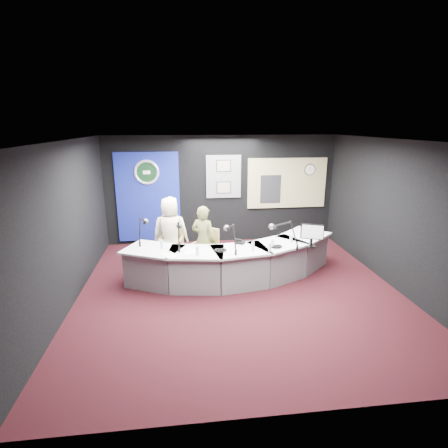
{
  "coord_description": "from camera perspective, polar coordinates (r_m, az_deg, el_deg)",
  "views": [
    {
      "loc": [
        -1.02,
        -6.0,
        3.07
      ],
      "look_at": [
        -0.2,
        0.8,
        1.1
      ],
      "focal_mm": 28.0,
      "sensor_mm": 36.0,
      "label": 1
    }
  ],
  "objects": [
    {
      "name": "framed_photo_lower",
      "position": [
        9.14,
        -0.04,
        5.97
      ],
      "size": [
        0.34,
        0.02,
        0.27
      ],
      "primitive_type": "cube",
      "color": "gray",
      "rests_on": "pinboard"
    },
    {
      "name": "desk_phone",
      "position": [
        7.03,
        2.66,
        -3.01
      ],
      "size": [
        0.22,
        0.21,
        0.04
      ],
      "primitive_type": "cube",
      "rotation": [
        0.0,
        0.0,
        -0.53
      ],
      "color": "black",
      "rests_on": "broadcast_desk"
    },
    {
      "name": "seal_center",
      "position": [
        9.05,
        -12.52,
        8.25
      ],
      "size": [
        0.48,
        0.01,
        0.48
      ],
      "primitive_type": "cylinder",
      "rotation": [
        1.57,
        0.0,
        0.0
      ],
      "color": "black",
      "rests_on": "backdrop_panel"
    },
    {
      "name": "booth_glow",
      "position": [
        9.5,
        10.25,
        6.58
      ],
      "size": [
        2.0,
        0.02,
        1.2
      ],
      "primitive_type": "cube",
      "color": "beige",
      "rests_on": "booth_window_frame"
    },
    {
      "name": "armchair_left",
      "position": [
        7.84,
        -8.63,
        -3.61
      ],
      "size": [
        0.6,
        0.6,
        0.91
      ],
      "primitive_type": null,
      "rotation": [
        0.0,
        0.0,
        -0.19
      ],
      "color": "#A6884B",
      "rests_on": "ground"
    },
    {
      "name": "backdrop_panel",
      "position": [
        9.19,
        -12.26,
        4.26
      ],
      "size": [
        1.6,
        0.05,
        2.3
      ],
      "primitive_type": "cube",
      "color": "navy",
      "rests_on": "wall_back"
    },
    {
      "name": "water_bottles",
      "position": [
        6.73,
        2.49,
        -3.3
      ],
      "size": [
        3.02,
        0.56,
        0.18
      ],
      "primitive_type": null,
      "color": "silver",
      "rests_on": "broadcast_desk"
    },
    {
      "name": "draped_jacket",
      "position": [
        8.03,
        -9.11,
        -1.93
      ],
      "size": [
        0.51,
        0.19,
        0.7
      ],
      "primitive_type": "cube",
      "rotation": [
        0.0,
        0.0,
        -0.19
      ],
      "color": "gray",
      "rests_on": "armchair_left"
    },
    {
      "name": "wall_right",
      "position": [
        7.41,
        26.23,
        1.35
      ],
      "size": [
        0.02,
        6.0,
        2.8
      ],
      "primitive_type": "cube",
      "color": "black",
      "rests_on": "ground"
    },
    {
      "name": "booth_window_frame",
      "position": [
        9.5,
        10.24,
        6.59
      ],
      "size": [
        2.12,
        0.06,
        1.32
      ],
      "primitive_type": "cube",
      "color": "tan",
      "rests_on": "wall_back"
    },
    {
      "name": "boom_mic_b",
      "position": [
        6.82,
        -7.37,
        -1.31
      ],
      "size": [
        0.16,
        0.74,
        0.6
      ],
      "primitive_type": null,
      "color": "black",
      "rests_on": "broadcast_desk"
    },
    {
      "name": "notepad",
      "position": [
        6.64,
        -5.49,
        -4.46
      ],
      "size": [
        0.31,
        0.37,
        0.0
      ],
      "primitive_type": "cube",
      "rotation": [
        0.0,
        0.0,
        -0.33
      ],
      "color": "white",
      "rests_on": "broadcast_desk"
    },
    {
      "name": "wall_left",
      "position": [
        6.53,
        -24.27,
        -0.2
      ],
      "size": [
        0.02,
        6.0,
        2.8
      ],
      "primitive_type": "cube",
      "color": "black",
      "rests_on": "ground"
    },
    {
      "name": "paper_stack",
      "position": [
        6.52,
        -8.97,
        -4.97
      ],
      "size": [
        0.32,
        0.36,
        0.0
      ],
      "primitive_type": "cube",
      "rotation": [
        0.0,
        0.0,
        0.49
      ],
      "color": "white",
      "rests_on": "broadcast_desk"
    },
    {
      "name": "wall_clock",
      "position": [
        9.62,
        13.85,
        8.61
      ],
      "size": [
        0.28,
        0.01,
        0.28
      ],
      "primitive_type": "cylinder",
      "rotation": [
        1.57,
        0.0,
        0.0
      ],
      "color": "white",
      "rests_on": "booth_window_frame"
    },
    {
      "name": "pinboard",
      "position": [
        9.12,
        -0.06,
        7.73
      ],
      "size": [
        0.9,
        0.04,
        1.1
      ],
      "primitive_type": "cube",
      "color": "slate",
      "rests_on": "wall_back"
    },
    {
      "name": "person_woman",
      "position": [
        7.28,
        -3.36,
        -2.66
      ],
      "size": [
        0.64,
        0.58,
        1.47
      ],
      "primitive_type": "imported",
      "rotation": [
        0.0,
        0.0,
        2.59
      ],
      "color": "brown",
      "rests_on": "ground"
    },
    {
      "name": "headphones_near",
      "position": [
        6.9,
        8.52,
        -3.62
      ],
      "size": [
        0.24,
        0.24,
        0.04
      ],
      "primitive_type": "torus",
      "color": "black",
      "rests_on": "broadcast_desk"
    },
    {
      "name": "boom_mic_a",
      "position": [
        7.26,
        -13.16,
        -0.53
      ],
      "size": [
        0.19,
        0.74,
        0.6
      ],
      "primitive_type": null,
      "color": "black",
      "rests_on": "broadcast_desk"
    },
    {
      "name": "equipment_rack",
      "position": [
        9.38,
        7.6,
        5.66
      ],
      "size": [
        0.55,
        0.02,
        0.75
      ],
      "primitive_type": "cube",
      "color": "black",
      "rests_on": "booth_window_frame"
    },
    {
      "name": "framed_photo_upper",
      "position": [
        9.06,
        -0.04,
        9.46
      ],
      "size": [
        0.34,
        0.02,
        0.27
      ],
      "primitive_type": "cube",
      "color": "gray",
      "rests_on": "pinboard"
    },
    {
      "name": "boom_mic_c",
      "position": [
        6.62,
        1.17,
        -1.72
      ],
      "size": [
        0.21,
        0.73,
        0.6
      ],
      "primitive_type": null,
      "color": "black",
      "rests_on": "broadcast_desk"
    },
    {
      "name": "agency_seal",
      "position": [
        9.05,
        -12.53,
        8.24
      ],
      "size": [
        0.63,
        0.07,
        0.63
      ],
      "primitive_type": "torus",
      "rotation": [
        1.57,
        0.0,
        0.0
      ],
      "color": "silver",
      "rests_on": "backdrop_panel"
    },
    {
      "name": "armchair_right",
      "position": [
        7.38,
        -3.33,
        -4.76
      ],
      "size": [
        0.71,
        0.71,
        0.9
      ],
      "primitive_type": null,
      "rotation": [
        0.0,
        0.0,
        -0.68
      ],
      "color": "#A6884B",
      "rests_on": "ground"
    },
    {
      "name": "person_man",
      "position": [
        7.74,
        -8.73,
        -1.3
      ],
      "size": [
        0.8,
        0.55,
        1.57
      ],
      "primitive_type": "imported",
      "rotation": [
        0.0,
        0.0,
        3.08
      ],
      "color": "#F0E7C0",
      "rests_on": "ground"
    },
    {
      "name": "broadcast_desk",
      "position": [
        7.14,
        1.44,
        -6.11
      ],
      "size": [
        4.5,
        1.9,
        0.75
      ],
      "primitive_type": null,
      "color": "silver",
      "rests_on": "ground"
    },
    {
      "name": "ground",
      "position": [
        6.81,
        2.52,
        -10.75
      ],
      "size": [
        6.0,
        6.0,
        0.0
      ],
      "primitive_type": "plane",
      "color": "black",
      "rests_on": "ground"
    },
    {
      "name": "wall_front",
      "position": [
        3.58,
        10.73,
        -12.06
      ],
      "size": [
        6.0,
        0.02,
        2.8
      ],
      "primitive_type": "cube",
      "color": "black",
      "rests_on": "ground"
    },
    {
      "name": "headphones_far",
      "position": [
        6.62,
        -0.58,
        -4.28
      ],
      "size": [
        0.21,
        0.21,
        0.03
      ],
      "primitive_type": "torus",
      "color": "black",
      "rests_on": "broadcast_desk"
    },
    {
      "name": "wall_back",
      "position": [
        9.21,
        -0.4,
        5.6
      ],
      "size": [
        6.0,
        0.02,
        2.8
      ],
      "primitive_type": "cube",
      "color": "black",
      "rests_on": "ground"
    },
    {
      "name": "computer_monitor",
      "position": [
        6.94,
        14.16,
        -1.2
      ],
      "size": [
        0.38,
        0.17,
        0.27
      ],
      "primitive_type": "cube",
      "rotation": [
        0.0,
        0.0,
        -0.38
      ],
      "color": "black",
      "rests_on": "broadcast_desk"
    },
    {
      "name": "ceiling",
      "position": [
        6.09,
        2.85,
        13.5
      ],
      "size": [
        6.0,
        6.0,
        0.02
      ],
      "primitive_type": "cube",
      "color": "silver",
      "rests_on": "ground"
    },
    {
      "name": "boom_mic_d",
      "position": [
        6.89,
        9.82,
        -1.23
      ],
      "size": [
        0.51,
        0.6,
        0.6
      ],
      "primitive_type": null,
      "color": "black",
      "rests_on": "broadcast_desk"
    }
  ]
}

